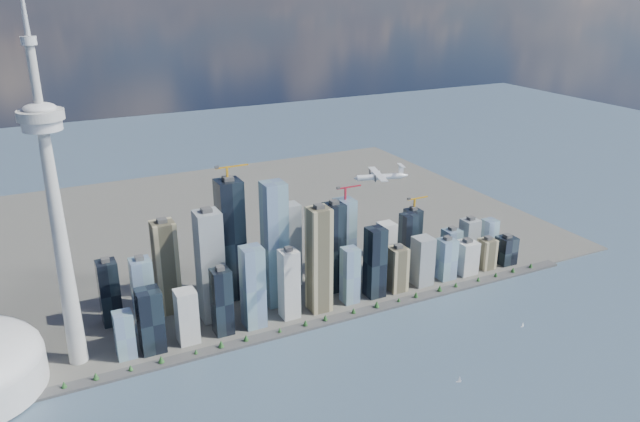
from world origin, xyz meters
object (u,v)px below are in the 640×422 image
airplane (381,176)px  needle_tower (55,206)px  sailboat_east (523,325)px  sailboat_west (459,380)px

airplane → needle_tower: bearing=179.0°
needle_tower → sailboat_east: (633.26, -208.42, -233.11)m
airplane → sailboat_west: 296.73m
needle_tower → sailboat_west: (453.70, -278.63, -232.55)m
needle_tower → airplane: bearing=-16.8°
airplane → sailboat_east: 343.70m
airplane → sailboat_east: (219.11, -83.40, -251.32)m
sailboat_west → sailboat_east: 192.81m
needle_tower → airplane: needle_tower is taller
needle_tower → airplane: 432.99m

